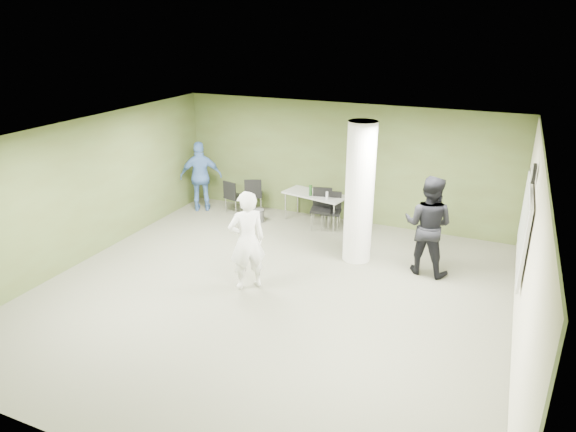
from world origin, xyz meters
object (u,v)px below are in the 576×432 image
at_px(man_black, 428,225).
at_px(man_blue, 201,177).
at_px(woman_white, 247,241).
at_px(folding_table, 315,196).
at_px(chair_back_left, 233,195).

height_order(man_black, man_blue, man_black).
bearing_deg(woman_white, man_black, 169.39).
bearing_deg(folding_table, man_blue, -161.34).
relative_size(folding_table, chair_back_left, 1.90).
distance_m(folding_table, man_blue, 2.94).
xyz_separation_m(chair_back_left, man_blue, (-0.83, -0.11, 0.39)).
distance_m(folding_table, man_black, 3.26).
distance_m(woman_white, man_blue, 4.29).
relative_size(chair_back_left, woman_white, 0.46).
xyz_separation_m(folding_table, chair_back_left, (-2.08, -0.24, -0.17)).
xyz_separation_m(chair_back_left, man_black, (4.92, -1.33, 0.47)).
bearing_deg(man_blue, woman_white, 104.42).
height_order(folding_table, chair_back_left, folding_table).
distance_m(chair_back_left, man_black, 5.12).
relative_size(chair_back_left, man_black, 0.44).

